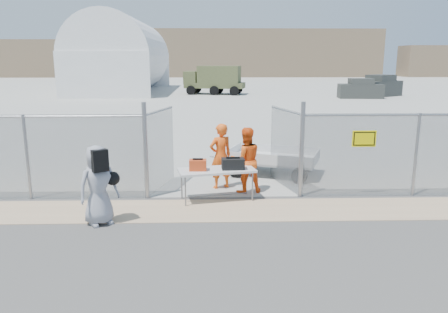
{
  "coord_description": "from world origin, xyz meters",
  "views": [
    {
      "loc": [
        -0.31,
        -8.92,
        3.56
      ],
      "look_at": [
        0.0,
        2.0,
        1.1
      ],
      "focal_mm": 35.0,
      "sensor_mm": 36.0,
      "label": 1
    }
  ],
  "objects_px": {
    "security_worker_right": "(246,160)",
    "security_worker_left": "(221,156)",
    "visitor": "(98,185)",
    "folding_table": "(217,185)",
    "utility_trailer": "(273,161)"
  },
  "relations": [
    {
      "from": "security_worker_right",
      "to": "security_worker_left",
      "type": "bearing_deg",
      "value": -43.57
    },
    {
      "from": "security_worker_right",
      "to": "visitor",
      "type": "height_order",
      "value": "security_worker_right"
    },
    {
      "from": "folding_table",
      "to": "security_worker_right",
      "type": "xyz_separation_m",
      "value": [
        0.79,
        0.66,
        0.48
      ]
    },
    {
      "from": "utility_trailer",
      "to": "security_worker_right",
      "type": "bearing_deg",
      "value": -97.72
    },
    {
      "from": "security_worker_right",
      "to": "visitor",
      "type": "relative_size",
      "value": 1.01
    },
    {
      "from": "security_worker_right",
      "to": "folding_table",
      "type": "bearing_deg",
      "value": 28.12
    },
    {
      "from": "security_worker_left",
      "to": "security_worker_right",
      "type": "height_order",
      "value": "security_worker_left"
    },
    {
      "from": "folding_table",
      "to": "utility_trailer",
      "type": "distance_m",
      "value": 3.07
    },
    {
      "from": "security_worker_right",
      "to": "utility_trailer",
      "type": "xyz_separation_m",
      "value": [
        1.01,
        1.83,
        -0.47
      ]
    },
    {
      "from": "folding_table",
      "to": "security_worker_left",
      "type": "xyz_separation_m",
      "value": [
        0.12,
        1.07,
        0.51
      ]
    },
    {
      "from": "visitor",
      "to": "security_worker_left",
      "type": "bearing_deg",
      "value": 10.73
    },
    {
      "from": "folding_table",
      "to": "security_worker_left",
      "type": "distance_m",
      "value": 1.19
    },
    {
      "from": "visitor",
      "to": "utility_trailer",
      "type": "distance_m",
      "value": 5.99
    },
    {
      "from": "visitor",
      "to": "utility_trailer",
      "type": "height_order",
      "value": "visitor"
    },
    {
      "from": "utility_trailer",
      "to": "folding_table",
      "type": "bearing_deg",
      "value": -104.69
    }
  ]
}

